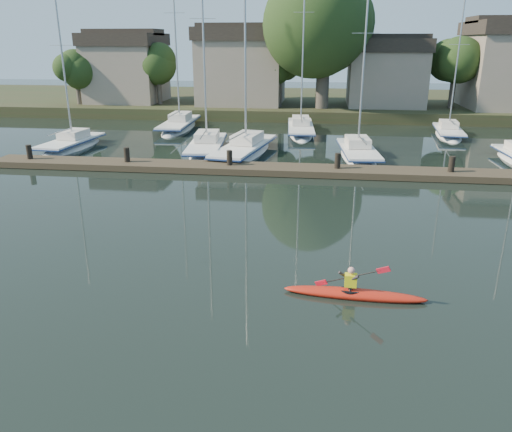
# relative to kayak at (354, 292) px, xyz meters

# --- Properties ---
(ground) EXTENTS (160.00, 160.00, 0.00)m
(ground) POSITION_rel_kayak_xyz_m (-3.15, -0.00, -0.16)
(ground) COLOR black
(ground) RESTS_ON ground
(kayak) EXTENTS (4.11, 0.97, 1.31)m
(kayak) POSITION_rel_kayak_xyz_m (0.00, 0.00, 0.00)
(kayak) COLOR #BB330E
(kayak) RESTS_ON ground
(dock) EXTENTS (34.00, 2.00, 1.80)m
(dock) POSITION_rel_kayak_xyz_m (-3.15, 14.00, 0.05)
(dock) COLOR #413625
(dock) RESTS_ON ground
(sailboat_0) EXTENTS (2.59, 7.52, 11.74)m
(sailboat_0) POSITION_rel_kayak_xyz_m (-18.07, 18.95, -0.35)
(sailboat_0) COLOR white
(sailboat_0) RESTS_ON ground
(sailboat_1) EXTENTS (3.04, 8.92, 14.31)m
(sailboat_1) POSITION_rel_kayak_xyz_m (-8.63, 19.10, -0.35)
(sailboat_1) COLOR white
(sailboat_1) RESTS_ON ground
(sailboat_2) EXTENTS (3.84, 9.93, 16.04)m
(sailboat_2) POSITION_rel_kayak_xyz_m (-5.97, 18.50, -0.36)
(sailboat_2) COLOR white
(sailboat_2) RESTS_ON ground
(sailboat_3) EXTENTS (2.75, 8.13, 12.87)m
(sailboat_3) POSITION_rel_kayak_xyz_m (1.27, 18.60, -0.35)
(sailboat_3) COLOR white
(sailboat_3) RESTS_ON ground
(sailboat_5) EXTENTS (2.55, 9.49, 15.58)m
(sailboat_5) POSITION_rel_kayak_xyz_m (-12.94, 27.79, -0.35)
(sailboat_5) COLOR white
(sailboat_5) RESTS_ON ground
(sailboat_6) EXTENTS (2.69, 9.83, 15.44)m
(sailboat_6) POSITION_rel_kayak_xyz_m (-2.74, 27.29, -0.34)
(sailboat_6) COLOR white
(sailboat_6) RESTS_ON ground
(sailboat_7) EXTENTS (2.61, 7.40, 11.69)m
(sailboat_7) POSITION_rel_kayak_xyz_m (8.75, 27.34, -0.33)
(sailboat_7) COLOR white
(sailboat_7) RESTS_ON ground
(shore) EXTENTS (90.00, 25.25, 12.75)m
(shore) POSITION_rel_kayak_xyz_m (-1.53, 40.29, 3.07)
(shore) COLOR #263319
(shore) RESTS_ON ground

